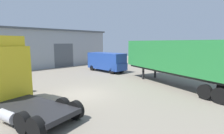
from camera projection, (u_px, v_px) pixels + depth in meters
ground_plane at (83, 94)px, 12.94m from camera, size 60.00×60.00×0.00m
warehouse_building at (11, 49)px, 25.20m from camera, size 29.11×8.19×5.76m
tractor_unit_yellow at (4, 75)px, 9.86m from camera, size 3.98×6.95×4.18m
container_trailer_green at (175, 57)px, 15.22m from camera, size 5.60×11.38×3.98m
delivery_van_blue at (107, 61)px, 22.76m from camera, size 2.13×5.50×2.43m
oil_drum at (25, 87)px, 13.37m from camera, size 0.58×0.58×0.88m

